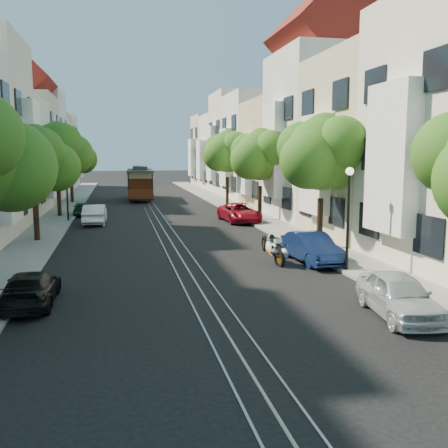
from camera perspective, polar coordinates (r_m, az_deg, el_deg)
ground at (r=42.86m, az=-8.21°, el=1.53°), size 200.00×200.00×0.00m
sidewalk_east at (r=43.92m, az=1.27°, el=1.85°), size 2.50×80.00×0.12m
sidewalk_west at (r=43.00m, az=-17.90°, el=1.33°), size 2.50×80.00×0.12m
rail_left at (r=42.83m, az=-8.94°, el=1.53°), size 0.06×80.00×0.02m
rail_slot at (r=42.86m, az=-8.21°, el=1.55°), size 0.06×80.00×0.02m
rail_right at (r=42.90m, az=-7.48°, el=1.57°), size 0.06×80.00×0.02m
lane_line at (r=42.86m, az=-8.21°, el=1.54°), size 0.08×80.00×0.01m
townhouses_east at (r=44.87m, az=7.13°, el=8.48°), size 7.75×72.00×12.00m
tree_e_b at (r=25.52m, az=11.24°, el=7.71°), size 4.93×4.08×6.68m
tree_e_c at (r=35.90m, az=4.27°, el=7.70°), size 4.84×3.99×6.52m
tree_e_d at (r=46.57m, az=0.46°, el=8.13°), size 5.01×4.16×6.85m
tree_w_b at (r=28.81m, az=-20.87°, el=6.70°), size 4.72×3.87×6.27m
tree_w_c at (r=39.72m, az=-18.49°, el=8.02°), size 5.13×4.28×7.09m
tree_w_d at (r=50.67m, az=-17.08°, el=7.47°), size 4.84×3.99×6.52m
lamp_east at (r=20.70m, az=14.06°, el=2.34°), size 0.32×0.32×4.16m
lamp_west at (r=36.73m, az=-17.55°, el=4.61°), size 0.32×0.32×4.16m
sportbike_rider at (r=21.97m, az=5.62°, el=-2.71°), size 0.68×1.98×1.39m
cable_car at (r=52.76m, az=-9.53°, el=4.79°), size 2.95×8.43×3.20m
parked_car_e_near at (r=15.83m, az=19.35°, el=-7.69°), size 2.03×4.01×1.31m
parked_car_e_mid at (r=22.56m, az=10.01°, el=-2.68°), size 1.65×4.12×1.33m
parked_car_e_far at (r=35.36m, az=1.79°, el=1.31°), size 2.52×4.91×1.33m
parked_car_w_near at (r=17.20m, az=-21.23°, el=-6.88°), size 1.58×3.82×1.10m
parked_car_w_mid at (r=35.46m, az=-14.54°, el=1.09°), size 1.55×4.13×1.35m
parked_car_w_far at (r=40.50m, az=-15.93°, el=1.71°), size 1.44×3.28×1.10m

